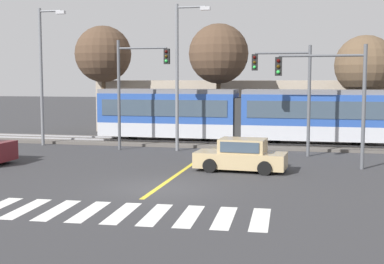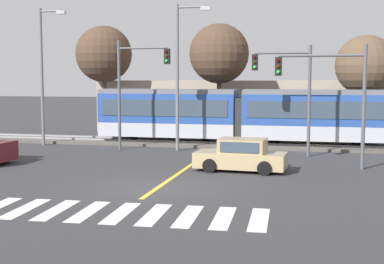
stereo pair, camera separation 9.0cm
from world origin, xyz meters
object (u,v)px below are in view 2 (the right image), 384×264
Objects in this scene: light_rail_tram at (240,114)px; bare_tree_west at (219,54)px; traffic_light_mid_right at (332,87)px; bare_tree_far_west at (104,54)px; sedan_crossing at (241,156)px; bare_tree_east at (366,66)px; traffic_light_far_left at (135,79)px; traffic_light_far_right at (290,84)px; street_lamp_centre at (180,69)px; street_lamp_west at (44,69)px.

light_rail_tram is 5.78m from bare_tree_west.
bare_tree_far_west is at bearing 142.45° from traffic_light_mid_right.
bare_tree_east is (6.64, 14.15, 4.49)m from sedan_crossing.
sedan_crossing is 0.65× the size of traffic_light_far_left.
bare_tree_west is (3.77, 7.30, 1.77)m from traffic_light_far_left.
traffic_light_far_right is at bearing 119.68° from traffic_light_mid_right.
traffic_light_far_left is (-5.81, -3.65, 2.22)m from light_rail_tram.
bare_tree_west is (-7.49, 11.42, 2.14)m from traffic_light_mid_right.
sedan_crossing is at bearing -54.15° from street_lamp_centre.
sedan_crossing is at bearing -156.91° from traffic_light_mid_right.
bare_tree_far_west is at bearing 148.02° from traffic_light_far_right.
traffic_light_mid_right is 0.81× the size of bare_tree_east.
bare_tree_far_west is (-16.85, 12.95, 2.28)m from traffic_light_mid_right.
traffic_light_far_right is 0.70× the size of street_lamp_west.
bare_tree_west reaches higher than sedan_crossing.
traffic_light_far_left reaches higher than sedan_crossing.
bare_tree_far_west reaches higher than traffic_light_mid_right.
traffic_light_mid_right is 4.35m from traffic_light_far_right.
traffic_light_far_left reaches higher than traffic_light_far_right.
traffic_light_far_right is (9.11, -0.34, -0.25)m from traffic_light_far_left.
street_lamp_west reaches higher than street_lamp_centre.
traffic_light_mid_right reaches higher than light_rail_tram.
traffic_light_mid_right is at bearing -20.09° from traffic_light_far_left.
bare_tree_far_west is (0.89, 7.86, 1.27)m from street_lamp_west.
light_rail_tram is at bearing -149.87° from bare_tree_east.
traffic_light_mid_right is 0.72× the size of bare_tree_west.
traffic_light_far_left is 2.78m from street_lamp_centre.
traffic_light_mid_right is 21.37m from bare_tree_far_west.
bare_tree_far_west is (-12.76, 14.69, 5.47)m from sedan_crossing.
light_rail_tram is at bearing -24.43° from bare_tree_far_west.
bare_tree_far_west is at bearing 130.97° from sedan_crossing.
traffic_light_far_left is at bearing -172.96° from street_lamp_centre.
traffic_light_far_right is at bearing -118.55° from bare_tree_east.
traffic_light_far_right is (-2.15, 3.77, 0.12)m from traffic_light_mid_right.
street_lamp_west is 1.04× the size of bare_tree_far_west.
traffic_light_mid_right is at bearing -60.32° from traffic_light_far_right.
traffic_light_far_right reaches higher than traffic_light_mid_right.
traffic_light_mid_right is at bearing -16.02° from street_lamp_west.
bare_tree_west is 1.12× the size of bare_tree_east.
street_lamp_centre reaches higher than sedan_crossing.
bare_tree_far_west reaches higher than light_rail_tram.
light_rail_tram is at bearing 125.02° from traffic_light_mid_right.
bare_tree_east is at bearing 78.40° from traffic_light_mid_right.
sedan_crossing is at bearing -26.60° from street_lamp_west.
light_rail_tram is 3.14× the size of traffic_light_mid_right.
bare_tree_far_west is (-8.28, 8.50, 1.30)m from street_lamp_centre.
bare_tree_far_west is at bearing 155.57° from light_rail_tram.
bare_tree_west reaches higher than bare_tree_east.
light_rail_tram is 9.76m from bare_tree_east.
traffic_light_far_left is 0.76× the size of street_lamp_centre.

